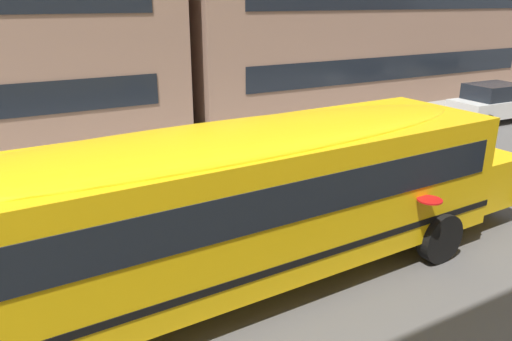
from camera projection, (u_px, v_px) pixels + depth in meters
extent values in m
plane|color=#54514F|center=(311.00, 225.00, 11.58)|extent=(400.00, 400.00, 0.00)
cube|color=gray|center=(190.00, 146.00, 17.75)|extent=(120.00, 3.00, 0.01)
cube|color=silver|center=(311.00, 225.00, 11.58)|extent=(110.00, 0.16, 0.01)
cube|color=yellow|center=(214.00, 208.00, 8.38)|extent=(11.46, 2.92, 2.28)
cube|color=yellow|center=(460.00, 173.00, 11.75)|extent=(1.72, 2.22, 1.14)
cube|color=black|center=(480.00, 182.00, 12.28)|extent=(0.28, 2.59, 0.37)
cube|color=black|center=(214.00, 185.00, 8.24)|extent=(10.78, 2.94, 0.66)
cube|color=black|center=(215.00, 243.00, 8.60)|extent=(11.48, 2.95, 0.12)
ellipsoid|color=yellow|center=(212.00, 143.00, 8.00)|extent=(11.00, 2.70, 0.37)
cylinder|color=red|center=(430.00, 200.00, 9.00)|extent=(0.47, 0.47, 0.03)
cylinder|color=black|center=(352.00, 196.00, 11.91)|extent=(1.04, 0.32, 1.04)
cylinder|color=black|center=(440.00, 238.00, 9.82)|extent=(1.04, 0.32, 1.04)
cube|color=silver|center=(493.00, 107.00, 21.19)|extent=(3.98, 1.88, 0.70)
cube|color=black|center=(493.00, 91.00, 20.91)|extent=(2.27, 1.66, 0.64)
cylinder|color=black|center=(496.00, 108.00, 22.57)|extent=(0.61, 0.21, 0.60)
cylinder|color=black|center=(455.00, 114.00, 21.47)|extent=(0.61, 0.21, 0.60)
cylinder|color=black|center=(488.00, 122.00, 20.03)|extent=(0.61, 0.21, 0.60)
cube|color=black|center=(401.00, 67.00, 23.76)|extent=(17.05, 0.04, 1.10)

